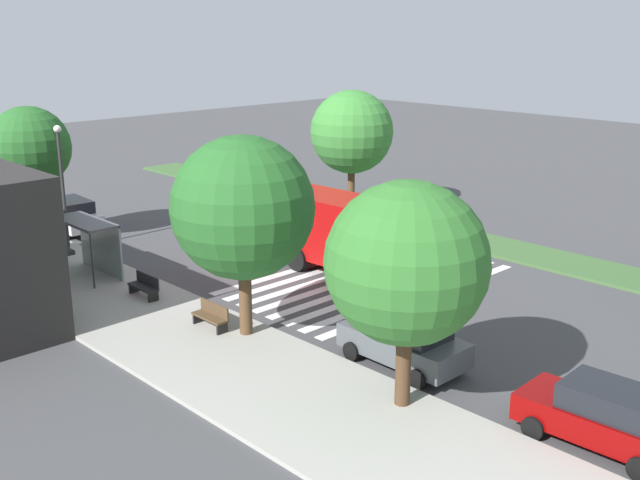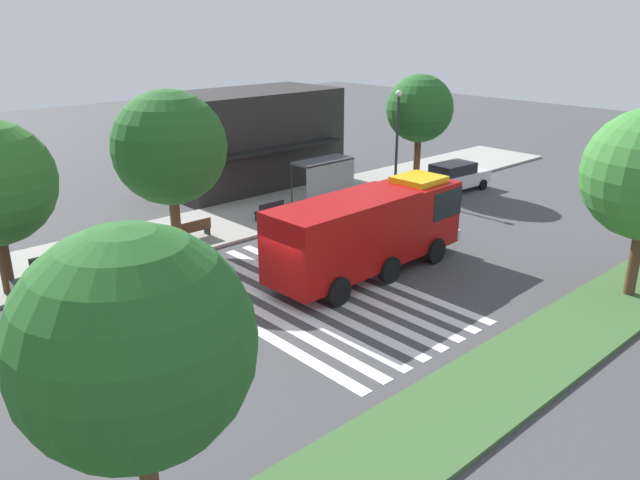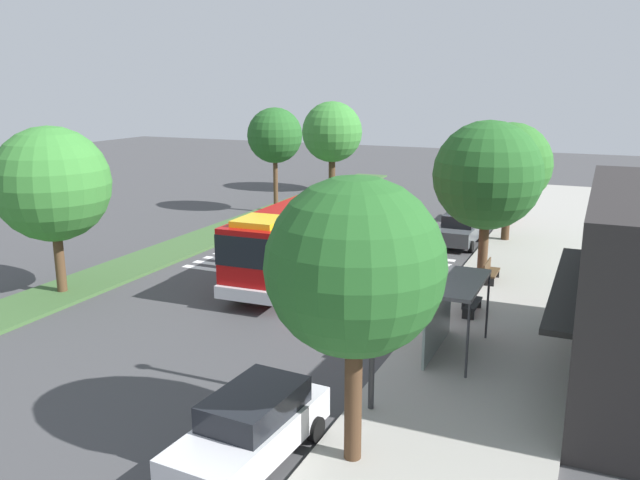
{
  "view_description": "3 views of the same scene",
  "coord_description": "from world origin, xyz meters",
  "px_view_note": "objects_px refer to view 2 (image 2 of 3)",
  "views": [
    {
      "loc": [
        -20.21,
        23.14,
        10.75
      ],
      "look_at": [
        3.26,
        0.51,
        1.38
      ],
      "focal_mm": 42.77,
      "sensor_mm": 36.0,
      "label": 1
    },
    {
      "loc": [
        -13.34,
        -16.1,
        9.92
      ],
      "look_at": [
        2.94,
        1.77,
        1.26
      ],
      "focal_mm": 34.84,
      "sensor_mm": 36.0,
      "label": 2
    },
    {
      "loc": [
        29.09,
        12.46,
        8.72
      ],
      "look_at": [
        2.07,
        0.48,
        1.53
      ],
      "focal_mm": 36.17,
      "sensor_mm": 36.0,
      "label": 3
    }
  ],
  "objects_px": {
    "parked_car_mid": "(77,278)",
    "street_lamp": "(397,133)",
    "bus_stop_shelter": "(327,173)",
    "sidewalk_tree_center": "(420,109)",
    "bench_near_shelter": "(270,210)",
    "bench_west_of_shelter": "(195,229)",
    "median_tree_west": "(134,346)",
    "sidewalk_tree_west": "(170,148)",
    "parked_car_east": "(454,177)",
    "fire_truck": "(373,226)"
  },
  "relations": [
    {
      "from": "sidewalk_tree_west",
      "to": "bench_west_of_shelter",
      "type": "bearing_deg",
      "value": 24.62
    },
    {
      "from": "parked_car_east",
      "to": "sidewalk_tree_west",
      "type": "bearing_deg",
      "value": 176.36
    },
    {
      "from": "bench_near_shelter",
      "to": "bench_west_of_shelter",
      "type": "height_order",
      "value": "same"
    },
    {
      "from": "bench_west_of_shelter",
      "to": "sidewalk_tree_center",
      "type": "height_order",
      "value": "sidewalk_tree_center"
    },
    {
      "from": "fire_truck",
      "to": "street_lamp",
      "type": "height_order",
      "value": "street_lamp"
    },
    {
      "from": "sidewalk_tree_center",
      "to": "median_tree_west",
      "type": "relative_size",
      "value": 0.95
    },
    {
      "from": "parked_car_mid",
      "to": "bench_near_shelter",
      "type": "height_order",
      "value": "parked_car_mid"
    },
    {
      "from": "parked_car_mid",
      "to": "sidewalk_tree_center",
      "type": "distance_m",
      "value": 22.64
    },
    {
      "from": "parked_car_east",
      "to": "bus_stop_shelter",
      "type": "xyz_separation_m",
      "value": [
        -7.94,
        2.79,
        1.0
      ]
    },
    {
      "from": "street_lamp",
      "to": "parked_car_mid",
      "type": "bearing_deg",
      "value": -174.8
    },
    {
      "from": "parked_car_mid",
      "to": "sidewalk_tree_center",
      "type": "xyz_separation_m",
      "value": [
        22.19,
        2.2,
        3.9
      ]
    },
    {
      "from": "parked_car_east",
      "to": "bench_west_of_shelter",
      "type": "height_order",
      "value": "parked_car_east"
    },
    {
      "from": "parked_car_east",
      "to": "sidewalk_tree_center",
      "type": "xyz_separation_m",
      "value": [
        -0.91,
        2.2,
        3.91
      ]
    },
    {
      "from": "parked_car_mid",
      "to": "street_lamp",
      "type": "bearing_deg",
      "value": 5.78
    },
    {
      "from": "sidewalk_tree_west",
      "to": "sidewalk_tree_center",
      "type": "height_order",
      "value": "sidewalk_tree_west"
    },
    {
      "from": "fire_truck",
      "to": "sidewalk_tree_west",
      "type": "height_order",
      "value": "sidewalk_tree_west"
    },
    {
      "from": "parked_car_mid",
      "to": "bench_west_of_shelter",
      "type": "xyz_separation_m",
      "value": [
        6.68,
        2.78,
        -0.31
      ]
    },
    {
      "from": "bench_near_shelter",
      "to": "sidewalk_tree_center",
      "type": "xyz_separation_m",
      "value": [
        11.03,
        -0.58,
        4.21
      ]
    },
    {
      "from": "sidewalk_tree_center",
      "to": "sidewalk_tree_west",
      "type": "bearing_deg",
      "value": 180.0
    },
    {
      "from": "sidewalk_tree_west",
      "to": "median_tree_west",
      "type": "relative_size",
      "value": 1.0
    },
    {
      "from": "sidewalk_tree_west",
      "to": "bus_stop_shelter",
      "type": "bearing_deg",
      "value": 3.51
    },
    {
      "from": "street_lamp",
      "to": "median_tree_west",
      "type": "bearing_deg",
      "value": -147.09
    },
    {
      "from": "bus_stop_shelter",
      "to": "bench_west_of_shelter",
      "type": "bearing_deg",
      "value": -179.88
    },
    {
      "from": "parked_car_mid",
      "to": "bench_near_shelter",
      "type": "xyz_separation_m",
      "value": [
        11.16,
        2.78,
        -0.31
      ]
    },
    {
      "from": "bench_near_shelter",
      "to": "sidewalk_tree_west",
      "type": "bearing_deg",
      "value": -174.24
    },
    {
      "from": "bench_west_of_shelter",
      "to": "street_lamp",
      "type": "distance_m",
      "value": 13.49
    },
    {
      "from": "parked_car_mid",
      "to": "sidewalk_tree_center",
      "type": "relative_size",
      "value": 0.64
    },
    {
      "from": "fire_truck",
      "to": "parked_car_east",
      "type": "xyz_separation_m",
      "value": [
        12.96,
        5.38,
        -1.07
      ]
    },
    {
      "from": "street_lamp",
      "to": "sidewalk_tree_center",
      "type": "bearing_deg",
      "value": 9.38
    },
    {
      "from": "bench_west_of_shelter",
      "to": "sidewalk_tree_center",
      "type": "bearing_deg",
      "value": -2.14
    },
    {
      "from": "bus_stop_shelter",
      "to": "sidewalk_tree_west",
      "type": "xyz_separation_m",
      "value": [
        -9.75,
        -0.6,
        2.81
      ]
    },
    {
      "from": "parked_car_mid",
      "to": "street_lamp",
      "type": "relative_size",
      "value": 0.72
    },
    {
      "from": "parked_car_mid",
      "to": "median_tree_west",
      "type": "height_order",
      "value": "median_tree_west"
    },
    {
      "from": "fire_truck",
      "to": "bench_west_of_shelter",
      "type": "distance_m",
      "value": 8.97
    },
    {
      "from": "sidewalk_tree_center",
      "to": "street_lamp",
      "type": "bearing_deg",
      "value": -170.62
    },
    {
      "from": "bus_stop_shelter",
      "to": "fire_truck",
      "type": "bearing_deg",
      "value": -121.54
    },
    {
      "from": "parked_car_east",
      "to": "street_lamp",
      "type": "distance_m",
      "value": 4.7
    },
    {
      "from": "bench_near_shelter",
      "to": "fire_truck",
      "type": "bearing_deg",
      "value": -97.12
    },
    {
      "from": "parked_car_east",
      "to": "parked_car_mid",
      "type": "bearing_deg",
      "value": -176.56
    },
    {
      "from": "bench_west_of_shelter",
      "to": "sidewalk_tree_center",
      "type": "relative_size",
      "value": 0.24
    },
    {
      "from": "bench_near_shelter",
      "to": "bench_west_of_shelter",
      "type": "xyz_separation_m",
      "value": [
        -4.48,
        0.0,
        0.0
      ]
    },
    {
      "from": "parked_car_mid",
      "to": "sidewalk_tree_center",
      "type": "bearing_deg",
      "value": 6.24
    },
    {
      "from": "parked_car_mid",
      "to": "bench_west_of_shelter",
      "type": "relative_size",
      "value": 2.67
    },
    {
      "from": "bench_west_of_shelter",
      "to": "sidewalk_tree_center",
      "type": "distance_m",
      "value": 16.09
    },
    {
      "from": "bus_stop_shelter",
      "to": "sidewalk_tree_center",
      "type": "height_order",
      "value": "sidewalk_tree_center"
    },
    {
      "from": "sidewalk_tree_center",
      "to": "fire_truck",
      "type": "bearing_deg",
      "value": -147.83
    },
    {
      "from": "fire_truck",
      "to": "street_lamp",
      "type": "xyz_separation_m",
      "value": [
        9.63,
        7.18,
        1.71
      ]
    },
    {
      "from": "bus_stop_shelter",
      "to": "sidewalk_tree_center",
      "type": "relative_size",
      "value": 0.52
    },
    {
      "from": "bench_west_of_shelter",
      "to": "street_lamp",
      "type": "xyz_separation_m",
      "value": [
        13.09,
        -0.98,
        3.08
      ]
    },
    {
      "from": "parked_car_east",
      "to": "median_tree_west",
      "type": "relative_size",
      "value": 0.68
    }
  ]
}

